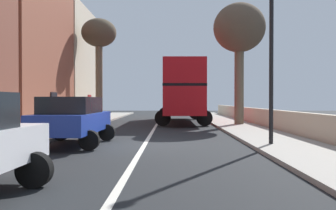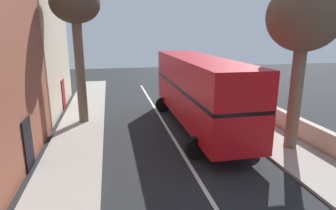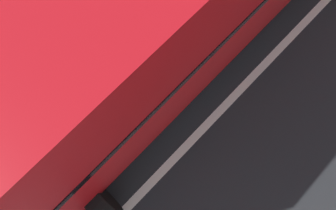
{
  "view_description": "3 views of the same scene",
  "coord_description": "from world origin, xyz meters",
  "px_view_note": "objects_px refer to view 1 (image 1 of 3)",
  "views": [
    {
      "loc": [
        0.94,
        -12.28,
        1.57
      ],
      "look_at": [
        0.76,
        8.25,
        1.31
      ],
      "focal_mm": 37.15,
      "sensor_mm": 36.0,
      "label": 1
    },
    {
      "loc": [
        -3.09,
        -2.02,
        5.46
      ],
      "look_at": [
        0.16,
        13.89,
        1.24
      ],
      "focal_mm": 30.49,
      "sensor_mm": 36.0,
      "label": 2
    },
    {
      "loc": [
        -0.33,
        15.9,
        6.28
      ],
      "look_at": [
        0.6,
        14.95,
        1.27
      ],
      "focal_mm": 34.45,
      "sensor_mm": 36.0,
      "label": 3
    }
  ],
  "objects_px": {
    "parked_car_blue_left_0": "(73,118)",
    "street_tree_left_0": "(99,37)",
    "double_decker_bus": "(181,90)",
    "street_tree_right_3": "(239,30)",
    "lamppost_right": "(271,34)"
  },
  "relations": [
    {
      "from": "parked_car_blue_left_0",
      "to": "street_tree_right_3",
      "type": "xyz_separation_m",
      "value": [
        7.66,
        9.4,
        4.95
      ]
    },
    {
      "from": "double_decker_bus",
      "to": "street_tree_left_0",
      "type": "distance_m",
      "value": 8.11
    },
    {
      "from": "street_tree_right_3",
      "to": "double_decker_bus",
      "type": "bearing_deg",
      "value": 132.87
    },
    {
      "from": "double_decker_bus",
      "to": "street_tree_left_0",
      "type": "xyz_separation_m",
      "value": [
        -6.5,
        2.37,
        4.24
      ]
    },
    {
      "from": "parked_car_blue_left_0",
      "to": "street_tree_left_0",
      "type": "xyz_separation_m",
      "value": [
        -2.3,
        15.5,
        5.64
      ]
    },
    {
      "from": "double_decker_bus",
      "to": "street_tree_right_3",
      "type": "bearing_deg",
      "value": -47.13
    },
    {
      "from": "parked_car_blue_left_0",
      "to": "street_tree_right_3",
      "type": "height_order",
      "value": "street_tree_right_3"
    },
    {
      "from": "parked_car_blue_left_0",
      "to": "street_tree_right_3",
      "type": "relative_size",
      "value": 0.59
    },
    {
      "from": "parked_car_blue_left_0",
      "to": "street_tree_right_3",
      "type": "distance_m",
      "value": 13.1
    },
    {
      "from": "street_tree_right_3",
      "to": "lamppost_right",
      "type": "xyz_separation_m",
      "value": [
        -0.86,
        -9.87,
        -2.1
      ]
    },
    {
      "from": "street_tree_right_3",
      "to": "parked_car_blue_left_0",
      "type": "bearing_deg",
      "value": -129.18
    },
    {
      "from": "parked_car_blue_left_0",
      "to": "street_tree_right_3",
      "type": "bearing_deg",
      "value": 50.82
    },
    {
      "from": "parked_car_blue_left_0",
      "to": "street_tree_left_0",
      "type": "height_order",
      "value": "street_tree_left_0"
    },
    {
      "from": "double_decker_bus",
      "to": "parked_car_blue_left_0",
      "type": "bearing_deg",
      "value": -107.75
    },
    {
      "from": "street_tree_right_3",
      "to": "street_tree_left_0",
      "type": "bearing_deg",
      "value": 148.51
    }
  ]
}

